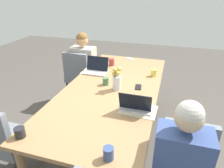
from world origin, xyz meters
name	(u,v)px	position (x,y,z in m)	size (l,w,h in m)	color
ground_plane	(112,137)	(0.00, 0.00, 0.00)	(10.00, 10.00, 0.00)	#4C4742
dining_table	(112,92)	(0.00, 0.00, 0.69)	(2.40, 1.10, 0.76)	#9E754C
chair_far_left_mid	(79,74)	(0.82, 0.83, 0.50)	(0.44, 0.44, 0.90)	slate
person_far_left_mid	(84,71)	(0.89, 0.77, 0.53)	(0.36, 0.40, 1.19)	#2D2D33
chair_far_left_far	(4,139)	(-0.89, 0.86, 0.50)	(0.44, 0.44, 0.90)	slate
flower_vase	(117,79)	(-0.02, -0.06, 0.89)	(0.11, 0.11, 0.28)	silver
placemat_near_left_near	(138,110)	(-0.39, -0.39, 0.76)	(0.36, 0.26, 0.00)	beige
placemat_far_left_mid	(95,72)	(0.40, 0.38, 0.76)	(0.36, 0.26, 0.00)	beige
laptop_far_left_mid	(96,69)	(0.40, 0.35, 0.80)	(0.22, 0.32, 0.21)	silver
laptop_near_left_near	(136,106)	(-0.39, -0.36, 0.80)	(0.22, 0.32, 0.21)	silver
coffee_mug_near_left	(154,73)	(0.50, -0.44, 0.80)	(0.08, 0.08, 0.09)	#DBC64C
coffee_mug_near_right	(106,81)	(0.06, 0.10, 0.80)	(0.08, 0.08, 0.09)	#47704C
coffee_mug_centre_left	(108,153)	(-1.07, -0.30, 0.80)	(0.08, 0.08, 0.10)	#33477A
coffee_mug_centre_right	(20,132)	(-1.06, 0.46, 0.80)	(0.08, 0.08, 0.09)	#232328
coffee_mug_far_left	(112,62)	(0.73, 0.23, 0.81)	(0.08, 0.08, 0.11)	#AD3D38
phone_black	(138,87)	(0.10, -0.30, 0.76)	(0.15, 0.07, 0.01)	black
phone_silver	(130,59)	(1.10, 0.02, 0.76)	(0.15, 0.07, 0.01)	silver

